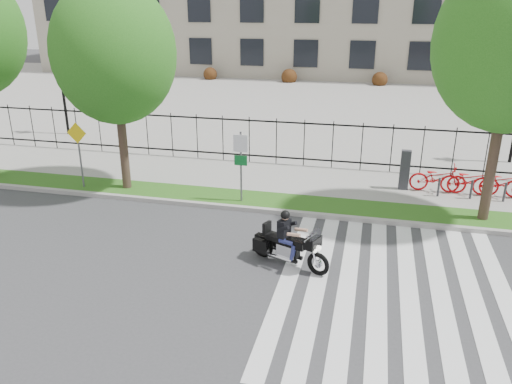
# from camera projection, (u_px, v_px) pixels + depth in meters

# --- Properties ---
(ground) EXTENTS (120.00, 120.00, 0.00)m
(ground) POSITION_uv_depth(u_px,v_px,m) (208.00, 268.00, 13.43)
(ground) COLOR #39393B
(ground) RESTS_ON ground
(curb) EXTENTS (60.00, 0.20, 0.15)m
(curb) POSITION_uv_depth(u_px,v_px,m) (247.00, 209.00, 17.13)
(curb) COLOR #999690
(curb) RESTS_ON ground
(grass_verge) EXTENTS (60.00, 1.50, 0.15)m
(grass_verge) POSITION_uv_depth(u_px,v_px,m) (253.00, 200.00, 17.90)
(grass_verge) COLOR #245A16
(grass_verge) RESTS_ON ground
(sidewalk) EXTENTS (60.00, 3.50, 0.15)m
(sidewalk) POSITION_uv_depth(u_px,v_px,m) (267.00, 178.00, 20.18)
(sidewalk) COLOR gray
(sidewalk) RESTS_ON ground
(plaza) EXTENTS (80.00, 34.00, 0.10)m
(plaza) POSITION_uv_depth(u_px,v_px,m) (319.00, 102.00, 36.15)
(plaza) COLOR gray
(plaza) RESTS_ON ground
(crosswalk_stripes) EXTENTS (5.70, 8.00, 0.01)m
(crosswalk_stripes) POSITION_uv_depth(u_px,v_px,m) (393.00, 291.00, 12.36)
(crosswalk_stripes) COLOR silver
(crosswalk_stripes) RESTS_ON ground
(iron_fence) EXTENTS (30.00, 0.06, 2.00)m
(iron_fence) POSITION_uv_depth(u_px,v_px,m) (276.00, 141.00, 21.39)
(iron_fence) COLOR black
(iron_fence) RESTS_ON sidewalk
(lamp_post_left) EXTENTS (1.06, 0.70, 4.25)m
(lamp_post_left) POSITION_uv_depth(u_px,v_px,m) (61.00, 75.00, 25.84)
(lamp_post_left) COLOR black
(lamp_post_left) RESTS_ON ground
(street_tree_1) EXTENTS (4.31, 4.31, 7.42)m
(street_tree_1) POSITION_uv_depth(u_px,v_px,m) (114.00, 53.00, 17.21)
(street_tree_1) COLOR #37261E
(street_tree_1) RESTS_ON grass_verge
(sign_pole_regulatory) EXTENTS (0.50, 0.09, 2.50)m
(sign_pole_regulatory) POSITION_uv_depth(u_px,v_px,m) (241.00, 158.00, 17.05)
(sign_pole_regulatory) COLOR #59595B
(sign_pole_regulatory) RESTS_ON grass_verge
(sign_pole_warning) EXTENTS (0.78, 0.09, 2.49)m
(sign_pole_warning) POSITION_uv_depth(u_px,v_px,m) (79.00, 146.00, 18.41)
(sign_pole_warning) COLOR #59595B
(sign_pole_warning) RESTS_ON grass_verge
(motorcycle_rider) EXTENTS (2.31, 1.27, 1.89)m
(motorcycle_rider) POSITION_uv_depth(u_px,v_px,m) (289.00, 244.00, 13.38)
(motorcycle_rider) COLOR black
(motorcycle_rider) RESTS_ON ground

